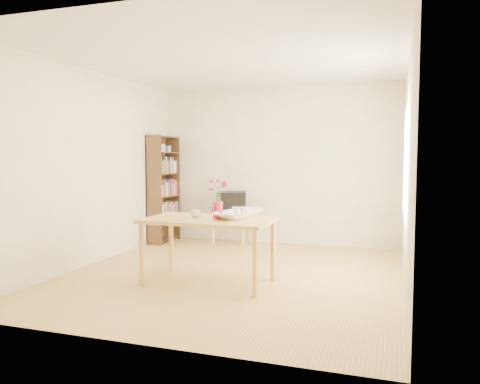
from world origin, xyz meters
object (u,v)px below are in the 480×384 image
(bowl, at_px, (239,197))
(television, at_px, (232,204))
(pitcher, at_px, (218,211))
(mug, at_px, (196,214))
(table, at_px, (209,225))

(bowl, relative_size, television, 0.89)
(pitcher, distance_m, mug, 0.27)
(table, relative_size, mug, 13.07)
(pitcher, height_order, bowl, bowl)
(mug, height_order, bowl, bowl)
(mug, distance_m, television, 2.45)
(mug, height_order, television, television)
(pitcher, relative_size, mug, 1.81)
(mug, relative_size, bowl, 0.22)
(mug, bearing_deg, bowl, 171.08)
(mug, distance_m, bowl, 0.54)
(mug, bearing_deg, table, 144.42)
(table, bearing_deg, mug, 172.06)
(pitcher, relative_size, bowl, 0.40)
(bowl, bearing_deg, mug, -162.21)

